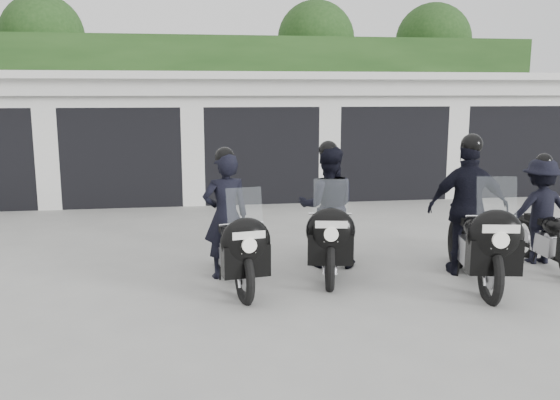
{
  "coord_description": "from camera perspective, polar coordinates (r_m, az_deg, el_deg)",
  "views": [
    {
      "loc": [
        -1.58,
        -7.8,
        2.54
      ],
      "look_at": [
        -0.38,
        0.22,
        1.05
      ],
      "focal_mm": 38.0,
      "sensor_mm": 36.0,
      "label": 1
    }
  ],
  "objects": [
    {
      "name": "ground",
      "position": [
        8.36,
        2.8,
        -7.3
      ],
      "size": [
        80.0,
        80.0,
        0.0
      ],
      "primitive_type": "plane",
      "color": "#999994",
      "rests_on": "ground"
    },
    {
      "name": "garage_block",
      "position": [
        15.98,
        -2.84,
        6.39
      ],
      "size": [
        16.4,
        6.8,
        2.96
      ],
      "color": "silver",
      "rests_on": "ground"
    },
    {
      "name": "background_vegetation",
      "position": [
        20.81,
        -3.19,
        11.02
      ],
      "size": [
        20.0,
        3.9,
        5.8
      ],
      "color": "#1A3714",
      "rests_on": "ground"
    },
    {
      "name": "police_bike_a",
      "position": [
        7.86,
        -4.76,
        -2.86
      ],
      "size": [
        0.85,
        2.13,
        1.86
      ],
      "rotation": [
        0.0,
        0.0,
        0.16
      ],
      "color": "black",
      "rests_on": "ground"
    },
    {
      "name": "police_bike_b",
      "position": [
        8.49,
        4.63,
        -1.44
      ],
      "size": [
        1.04,
        2.17,
        1.9
      ],
      "rotation": [
        0.0,
        0.0,
        -0.19
      ],
      "color": "black",
      "rests_on": "ground"
    },
    {
      "name": "police_bike_c",
      "position": [
        8.45,
        17.98,
        -1.56
      ],
      "size": [
        1.21,
        2.32,
        2.04
      ],
      "rotation": [
        0.0,
        0.0,
        -0.18
      ],
      "color": "black",
      "rests_on": "ground"
    },
    {
      "name": "police_bike_d",
      "position": [
        9.51,
        24.17,
        -1.52
      ],
      "size": [
        1.04,
        1.96,
        1.7
      ],
      "rotation": [
        0.0,
        0.0,
        -0.03
      ],
      "color": "black",
      "rests_on": "ground"
    }
  ]
}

